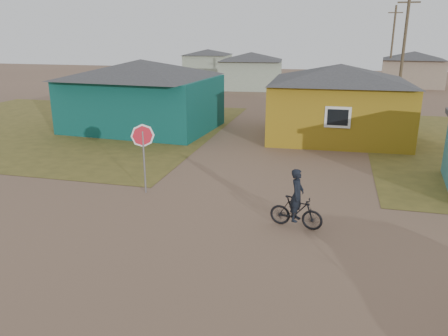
{
  "coord_description": "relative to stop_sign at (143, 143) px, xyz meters",
  "views": [
    {
      "loc": [
        2.27,
        -9.9,
        5.44
      ],
      "look_at": [
        -0.98,
        3.0,
        1.3
      ],
      "focal_mm": 35.0,
      "sensor_mm": 36.0,
      "label": 1
    }
  ],
  "objects": [
    {
      "name": "house_beige_east",
      "position": [
        13.98,
        36.47,
        0.04
      ],
      "size": [
        6.95,
        6.05,
        3.6
      ],
      "color": "gray",
      "rests_on": "ground"
    },
    {
      "name": "house_pale_north",
      "position": [
        -10.02,
        42.47,
        -0.07
      ],
      "size": [
        6.28,
        5.81,
        3.4
      ],
      "color": "#929E88",
      "rests_on": "ground"
    },
    {
      "name": "stop_sign",
      "position": [
        0.0,
        0.0,
        0.0
      ],
      "size": [
        0.81,
        0.15,
        2.48
      ],
      "color": "gray",
      "rests_on": "ground"
    },
    {
      "name": "house_pale_west",
      "position": [
        -2.02,
        30.47,
        0.04
      ],
      "size": [
        7.04,
        6.15,
        3.6
      ],
      "color": "#929E88",
      "rests_on": "ground"
    },
    {
      "name": "utility_pole_near",
      "position": [
        10.48,
        18.47,
        2.32
      ],
      "size": [
        1.4,
        0.2,
        8.0
      ],
      "color": "brown",
      "rests_on": "ground"
    },
    {
      "name": "house_teal",
      "position": [
        -4.52,
        9.97,
        0.23
      ],
      "size": [
        8.93,
        7.08,
        4.0
      ],
      "color": "#0B3F3B",
      "rests_on": "ground"
    },
    {
      "name": "house_yellow",
      "position": [
        6.48,
        10.47,
        0.18
      ],
      "size": [
        7.72,
        6.76,
        3.9
      ],
      "color": "olive",
      "rests_on": "ground"
    },
    {
      "name": "grass_nw",
      "position": [
        -10.02,
        9.47,
        -1.82
      ],
      "size": [
        20.0,
        18.0,
        0.0
      ],
      "primitive_type": "cube",
      "color": "brown",
      "rests_on": "ground"
    },
    {
      "name": "cyclist",
      "position": [
        5.42,
        -1.6,
        -1.18
      ],
      "size": [
        1.62,
        0.72,
        1.77
      ],
      "color": "black",
      "rests_on": "ground"
    },
    {
      "name": "ground",
      "position": [
        3.98,
        -3.53,
        -1.82
      ],
      "size": [
        120.0,
        120.0,
        0.0
      ],
      "primitive_type": "plane",
      "color": "brown"
    },
    {
      "name": "utility_pole_far",
      "position": [
        11.48,
        34.47,
        2.32
      ],
      "size": [
        1.4,
        0.2,
        8.0
      ],
      "color": "brown",
      "rests_on": "ground"
    }
  ]
}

